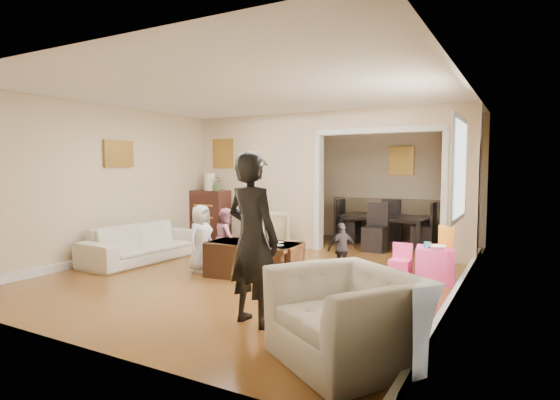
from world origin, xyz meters
The scene contains 27 objects.
floor centered at (0.00, 0.00, 0.00)m, with size 7.00×7.00×0.00m, color #975C27.
partition_left centered at (-1.38, 1.80, 1.30)m, with size 2.75×0.18×2.60m, color beige.
partition_right centered at (2.48, 1.80, 1.30)m, with size 0.55×0.18×2.60m, color beige.
partition_header centered at (1.10, 1.80, 2.42)m, with size 2.22×0.18×0.35m, color beige.
window_pane centered at (2.73, -0.40, 1.55)m, with size 0.03×0.95×1.10m, color white.
framed_art_partition centered at (-2.20, 1.70, 1.85)m, with size 0.45×0.03×0.55m, color brown.
framed_art_sofa_wall centered at (-2.71, -0.60, 1.80)m, with size 0.03×0.55×0.40m, color brown.
framed_art_alcove centered at (1.10, 3.44, 1.70)m, with size 0.45×0.03×0.55m, color brown.
sofa centered at (-2.17, -0.61, 0.30)m, with size 2.07×0.81×0.61m, color beige.
armchair_back centered at (-0.95, 1.27, 0.38)m, with size 0.81×0.84×0.76m, color tan.
armchair_front centered at (2.20, -2.65, 0.36)m, with size 1.12×0.98×0.73m, color beige.
dresser centered at (-2.38, 1.46, 0.54)m, with size 0.79×0.44×1.08m, color black.
table_lamp centered at (-2.38, 1.46, 1.26)m, with size 0.22×0.22×0.36m, color #F0E9C4.
potted_plant centered at (-2.18, 1.46, 1.22)m, with size 0.26×0.22×0.29m, color #487634.
coffee_table centered at (0.03, -0.61, 0.25)m, with size 1.31×0.66×0.49m, color #321B10.
coffee_cup centered at (0.13, -0.66, 0.54)m, with size 0.11×0.11×0.10m, color white.
play_table centered at (2.36, 0.34, 0.24)m, with size 0.49×0.49×0.47m, color #FF43A9.
cereal_box centered at (2.48, 0.44, 0.62)m, with size 0.20×0.07×0.30m, color yellow.
cyan_cup centered at (2.26, 0.29, 0.51)m, with size 0.08×0.08×0.08m, color teal.
toy_block centered at (2.24, 0.46, 0.50)m, with size 0.08×0.06×0.05m, color red.
play_bowl centered at (2.41, 0.22, 0.50)m, with size 0.22×0.22×0.05m, color white.
dining_table centered at (0.96, 2.77, 0.30)m, with size 1.71×0.95×0.60m, color black.
adult_person centered at (1.06, -2.27, 0.86)m, with size 0.63×0.41×1.73m, color black.
child_kneel_a centered at (-0.82, -0.76, 0.50)m, with size 0.49×0.32×1.01m, color silver.
child_kneel_b centered at (-0.67, -0.31, 0.47)m, with size 0.45×0.35×0.93m, color pink.
child_toddler centered at (1.08, 0.14, 0.38)m, with size 0.45×0.19×0.76m, color black.
craft_papers centered at (0.15, -0.55, 0.50)m, with size 0.82×0.40×0.00m.
Camera 1 is at (3.44, -6.00, 1.58)m, focal length 28.81 mm.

